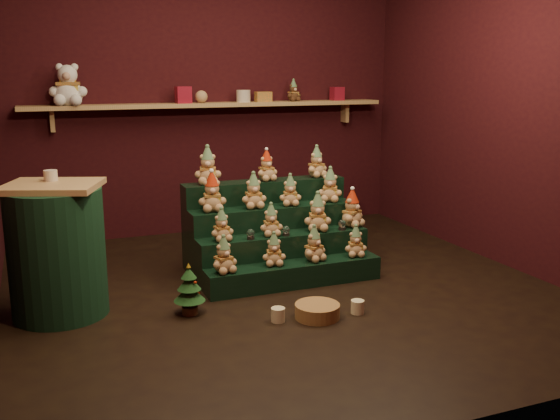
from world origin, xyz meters
name	(u,v)px	position (x,y,z in m)	size (l,w,h in m)	color
ground	(284,290)	(0.00, 0.00, 0.00)	(4.00, 4.00, 0.00)	black
back_wall	(208,94)	(0.00, 2.05, 1.40)	(4.00, 0.10, 2.80)	black
front_wall	(471,127)	(0.00, -2.05, 1.40)	(4.00, 0.10, 2.80)	black
right_wall	(513,99)	(2.05, 0.00, 1.40)	(0.10, 4.00, 2.80)	black
back_shelf	(213,105)	(0.00, 1.87, 1.29)	(3.60, 0.26, 0.24)	tan
riser_tier_front	(294,274)	(0.12, 0.07, 0.09)	(1.40, 0.22, 0.18)	black
riser_tier_midfront	(284,256)	(0.12, 0.29, 0.18)	(1.40, 0.22, 0.36)	black
riser_tier_midback	(274,238)	(0.12, 0.51, 0.27)	(1.40, 0.22, 0.54)	black
riser_tier_back	(264,222)	(0.12, 0.73, 0.36)	(1.40, 0.22, 0.72)	black
teddy_0	(224,255)	(-0.45, 0.05, 0.32)	(0.19, 0.17, 0.27)	tan
teddy_1	(274,249)	(-0.05, 0.09, 0.30)	(0.18, 0.16, 0.25)	tan
teddy_2	(314,244)	(0.28, 0.08, 0.32)	(0.20, 0.18, 0.27)	tan
teddy_3	(356,241)	(0.64, 0.07, 0.30)	(0.18, 0.16, 0.25)	tan
teddy_4	(222,225)	(-0.40, 0.28, 0.48)	(0.18, 0.16, 0.25)	tan
teddy_5	(271,220)	(0.01, 0.28, 0.49)	(0.18, 0.16, 0.25)	tan
teddy_6	(318,212)	(0.41, 0.29, 0.51)	(0.22, 0.20, 0.31)	tan
teddy_7	(352,208)	(0.73, 0.30, 0.51)	(0.22, 0.20, 0.31)	tan
teddy_8	(212,192)	(-0.40, 0.52, 0.69)	(0.22, 0.20, 0.31)	tan
teddy_9	(254,191)	(-0.06, 0.51, 0.68)	(0.20, 0.18, 0.28)	tan
teddy_10	(290,190)	(0.26, 0.49, 0.67)	(0.18, 0.16, 0.25)	tan
teddy_11	(330,185)	(0.63, 0.52, 0.68)	(0.20, 0.18, 0.29)	tan
teddy_12	(208,165)	(-0.37, 0.74, 0.87)	(0.22, 0.20, 0.31)	tan
teddy_13	(267,166)	(0.13, 0.71, 0.85)	(0.18, 0.16, 0.26)	tan
teddy_14	(316,162)	(0.60, 0.73, 0.85)	(0.19, 0.17, 0.27)	tan
snow_globe_a	(251,234)	(-0.18, 0.23, 0.40)	(0.06, 0.06, 0.08)	black
snow_globe_b	(286,231)	(0.11, 0.23, 0.40)	(0.06, 0.06, 0.08)	black
snow_globe_c	(342,225)	(0.61, 0.23, 0.40)	(0.06, 0.06, 0.09)	black
side_table	(57,251)	(-1.59, 0.12, 0.45)	(0.73, 0.67, 0.91)	tan
table_ornament	(51,175)	(-1.59, 0.22, 0.94)	(0.09, 0.09, 0.07)	beige
mini_christmas_tree	(189,289)	(-0.77, -0.20, 0.18)	(0.21, 0.21, 0.37)	#442C18
mug_left	(278,315)	(-0.26, -0.55, 0.05)	(0.09, 0.09, 0.09)	beige
mug_right	(358,307)	(0.30, -0.61, 0.05)	(0.09, 0.09, 0.09)	beige
wicker_basket	(317,311)	(0.01, -0.58, 0.05)	(0.30, 0.30, 0.10)	#9C683E
white_bear	(68,79)	(-1.34, 1.84, 1.55)	(0.33, 0.30, 0.47)	white
brown_bear	(293,91)	(0.85, 1.84, 1.43)	(0.15, 0.14, 0.22)	#472917
gift_tin_red_a	(183,95)	(-0.30, 1.85, 1.40)	(0.14, 0.14, 0.16)	maroon
gift_tin_cream	(243,96)	(0.31, 1.85, 1.38)	(0.14, 0.14, 0.12)	beige
gift_tin_red_b	(337,94)	(1.36, 1.85, 1.39)	(0.12, 0.12, 0.14)	maroon
shelf_plush_ball	(201,97)	(-0.12, 1.85, 1.38)	(0.12, 0.12, 0.12)	tan
scarf_gift_box	(263,97)	(0.52, 1.85, 1.37)	(0.16, 0.10, 0.10)	orange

